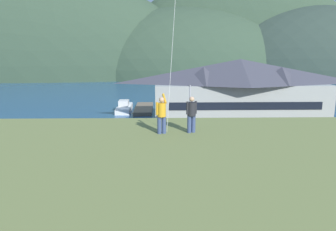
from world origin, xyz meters
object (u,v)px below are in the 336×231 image
harbor_lodge (239,90)px  storage_shed_near_lot (45,144)px  wharf_dock (144,109)px  moored_boat_wharfside (124,107)px  parked_car_lone_by_shed (249,169)px  parked_car_front_row_end (112,149)px  person_companion (192,113)px  parking_light_pole (190,111)px  parked_car_front_row_silver (204,147)px  parked_car_front_row_red (120,168)px  person_kite_flyer (162,114)px  parked_car_corner_spot (304,147)px

harbor_lodge → storage_shed_near_lot: 29.51m
wharf_dock → storage_shed_near_lot: bearing=-104.8°
moored_boat_wharfside → parked_car_lone_by_shed: moored_boat_wharfside is taller
parked_car_front_row_end → person_companion: (6.67, -16.41, 7.12)m
moored_boat_wharfside → harbor_lodge: bearing=-27.4°
parked_car_front_row_end → parking_light_pole: bearing=26.9°
moored_boat_wharfside → parked_car_front_row_silver: size_ratio=1.83×
parked_car_front_row_end → parked_car_front_row_red: bearing=-73.5°
parked_car_front_row_red → person_companion: 14.07m
parked_car_front_row_end → parking_light_pole: 10.06m
harbor_lodge → person_kite_flyer: size_ratio=14.66×
harbor_lodge → parked_car_lone_by_shed: 22.22m
parked_car_front_row_silver → person_kite_flyer: (-4.53, -17.00, 7.13)m
wharf_dock → person_kite_flyer: person_kite_flyer is taller
parking_light_pole → person_kite_flyer: bearing=-98.9°
parked_car_lone_by_shed → parked_car_front_row_red: bearing=177.8°
moored_boat_wharfside → parking_light_pole: size_ratio=1.11×
wharf_dock → person_kite_flyer: size_ratio=5.80×
storage_shed_near_lot → wharf_dock: 29.99m
parked_car_front_row_red → parking_light_pole: bearing=54.4°
parking_light_pole → parked_car_lone_by_shed: bearing=-67.4°
parked_car_front_row_red → parked_car_corner_spot: (18.78, 5.53, 0.00)m
moored_boat_wharfside → parked_car_corner_spot: (22.07, -25.20, 0.34)m
harbor_lodge → parked_car_front_row_end: (-17.15, -15.57, -4.14)m
storage_shed_near_lot → person_companion: person_companion is taller
person_kite_flyer → person_companion: (1.42, 0.14, -0.02)m
harbor_lodge → parked_car_front_row_silver: size_ratio=6.30×
parked_car_front_row_end → parked_car_front_row_silver: 9.79m
parked_car_front_row_end → parked_car_front_row_red: 5.61m
harbor_lodge → parked_car_front_row_red: 26.43m
moored_boat_wharfside → parked_car_front_row_end: (1.70, -25.35, 0.34)m
parking_light_pole → parked_car_front_row_silver: bearing=-72.1°
person_kite_flyer → parking_light_pole: bearing=81.1°
storage_shed_near_lot → wharf_dock: storage_shed_near_lot is taller
moored_boat_wharfside → parked_car_front_row_silver: (11.48, -24.90, 0.34)m
parked_car_front_row_silver → parked_car_front_row_end: bearing=-177.4°
moored_boat_wharfside → parked_car_lone_by_shed: (14.46, -31.16, 0.34)m
harbor_lodge → parked_car_corner_spot: (3.22, -15.42, -4.14)m
parked_car_front_row_end → parked_car_lone_by_shed: bearing=-24.5°
parking_light_pole → person_companion: person_companion is taller
wharf_dock → parked_car_front_row_end: 26.13m
storage_shed_near_lot → parking_light_pole: 16.05m
parked_car_front_row_end → parked_car_lone_by_shed: same height
harbor_lodge → wharf_dock: 19.12m
parked_car_front_row_end → wharf_dock: bearing=85.8°
person_companion → parked_car_front_row_silver: bearing=79.5°
parked_car_corner_spot → person_kite_flyer: person_kite_flyer is taller
harbor_lodge → storage_shed_near_lot: harbor_lodge is taller
parked_car_front_row_end → person_companion: size_ratio=2.47×
moored_boat_wharfside → parked_car_front_row_red: (3.29, -30.73, 0.34)m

